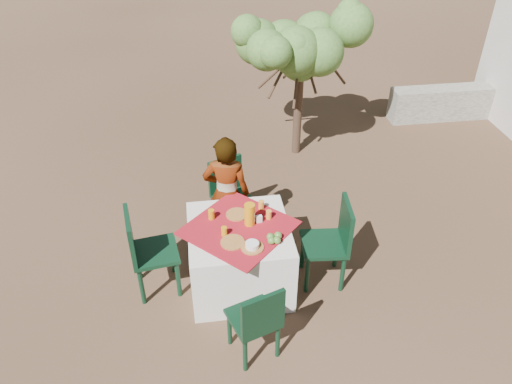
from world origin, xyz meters
TOP-DOWN VIEW (x-y plane):
  - ground at (0.00, 0.00)m, footprint 160.00×160.00m
  - table at (-0.65, 0.00)m, footprint 1.30×1.30m
  - chair_far at (-0.65, 0.97)m, footprint 0.55×0.55m
  - chair_near at (-0.61, -0.96)m, footprint 0.52×0.52m
  - chair_left at (-1.60, 0.04)m, footprint 0.52×0.52m
  - chair_right at (0.31, -0.07)m, footprint 0.50×0.50m
  - person at (-0.72, 0.66)m, footprint 0.58×0.45m
  - shrub_tree at (0.57, 2.69)m, footprint 1.66×1.62m
  - stone_wall at (3.60, 3.40)m, footprint 2.60×0.35m
  - plate_far at (-0.65, 0.21)m, footprint 0.23×0.23m
  - plate_near at (-0.74, -0.22)m, footprint 0.24×0.24m
  - glass_far at (-0.91, 0.19)m, footprint 0.07×0.07m
  - glass_near at (-0.81, -0.09)m, footprint 0.06×0.06m
  - juice_pitcher at (-0.54, 0.04)m, footprint 0.11×0.11m
  - bowl_plate at (-0.56, -0.32)m, footprint 0.22×0.22m
  - white_bowl at (-0.56, -0.32)m, footprint 0.13×0.13m
  - jar_left at (-0.33, 0.11)m, footprint 0.06×0.06m
  - jar_right at (-0.38, 0.28)m, footprint 0.06×0.06m
  - napkin_holder at (-0.44, 0.06)m, footprint 0.06×0.04m
  - fruit_cluster at (-0.34, -0.25)m, footprint 0.15×0.14m

SIDE VIEW (x-z plane):
  - ground at x=0.00m, z-range 0.00..0.00m
  - stone_wall at x=3.60m, z-range 0.00..0.55m
  - table at x=-0.65m, z-range 0.00..0.76m
  - chair_near at x=-0.61m, z-range 0.05..0.93m
  - chair_far at x=-0.65m, z-range 0.05..0.97m
  - chair_right at x=0.31m, z-range 0.05..1.05m
  - chair_left at x=-1.60m, z-range 0.05..1.05m
  - person at x=-0.72m, z-range 0.00..1.43m
  - bowl_plate at x=-0.56m, z-range 0.76..0.77m
  - plate_far at x=-0.65m, z-range 0.76..0.78m
  - plate_near at x=-0.74m, z-range 0.76..0.78m
  - white_bowl at x=-0.56m, z-range 0.77..0.82m
  - fruit_cluster at x=-0.34m, z-range 0.76..0.84m
  - napkin_holder at x=-0.44m, z-range 0.76..0.84m
  - jar_left at x=-0.33m, z-range 0.76..0.86m
  - glass_near at x=-0.81m, z-range 0.76..0.86m
  - jar_right at x=-0.38m, z-range 0.76..0.86m
  - glass_far at x=-0.91m, z-range 0.76..0.87m
  - juice_pitcher at x=-0.54m, z-range 0.76..1.00m
  - shrub_tree at x=0.57m, z-range 0.56..2.51m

